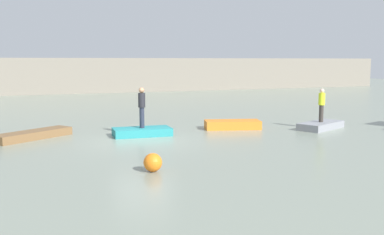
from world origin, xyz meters
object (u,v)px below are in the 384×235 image
object	(u,v)px
mooring_buoy	(153,162)
rowboat_grey	(321,125)
rowboat_brown	(33,135)
rowboat_orange	(233,125)
rowboat_teal	(142,132)
person_dark_shirt	(142,105)
person_hiviz_shirt	(322,104)

from	to	relation	value
mooring_buoy	rowboat_grey	bearing A→B (deg)	26.62
rowboat_brown	rowboat_orange	distance (m)	9.49
rowboat_teal	mooring_buoy	distance (m)	6.77
rowboat_orange	rowboat_grey	xyz separation A→B (m)	(4.11, -1.69, -0.04)
person_dark_shirt	rowboat_orange	bearing A→B (deg)	3.65
rowboat_grey	mooring_buoy	bearing A→B (deg)	-177.56
rowboat_grey	person_dark_shirt	bearing A→B (deg)	146.96
rowboat_teal	person_dark_shirt	size ratio (longest dim) A/B	1.41
person_dark_shirt	mooring_buoy	size ratio (longest dim) A/B	3.18
mooring_buoy	rowboat_brown	bearing A→B (deg)	112.73
rowboat_brown	rowboat_orange	world-z (taller)	rowboat_orange
rowboat_teal	person_hiviz_shirt	world-z (taller)	person_hiviz_shirt
rowboat_teal	person_dark_shirt	world-z (taller)	person_dark_shirt
rowboat_teal	person_hiviz_shirt	xyz separation A→B (m)	(8.90, -1.39, 1.10)
rowboat_orange	mooring_buoy	world-z (taller)	mooring_buoy
rowboat_grey	mooring_buoy	world-z (taller)	mooring_buoy
rowboat_grey	mooring_buoy	distance (m)	11.63
rowboat_brown	person_hiviz_shirt	distance (m)	13.83
rowboat_orange	rowboat_grey	distance (m)	4.45
rowboat_orange	mooring_buoy	bearing A→B (deg)	-116.31
rowboat_brown	person_dark_shirt	world-z (taller)	person_dark_shirt
rowboat_teal	rowboat_grey	size ratio (longest dim) A/B	0.95
rowboat_grey	person_hiviz_shirt	bearing A→B (deg)	65.82
rowboat_brown	person_dark_shirt	distance (m)	4.93
rowboat_teal	person_dark_shirt	distance (m)	1.23
person_hiviz_shirt	rowboat_teal	bearing A→B (deg)	171.15
rowboat_teal	rowboat_orange	size ratio (longest dim) A/B	0.95
rowboat_orange	mooring_buoy	distance (m)	9.34
rowboat_brown	person_hiviz_shirt	bearing A→B (deg)	-43.72
rowboat_grey	person_hiviz_shirt	world-z (taller)	person_hiviz_shirt
rowboat_orange	rowboat_teal	bearing A→B (deg)	-160.35
rowboat_brown	mooring_buoy	xyz separation A→B (m)	(3.18, -7.59, 0.11)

